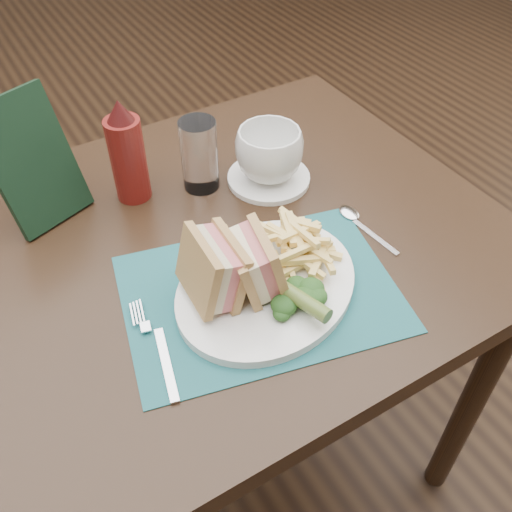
{
  "coord_description": "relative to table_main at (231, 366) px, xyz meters",
  "views": [
    {
      "loc": [
        -0.31,
        -1.12,
        1.38
      ],
      "look_at": [
        -0.01,
        -0.61,
        0.8
      ],
      "focal_mm": 40.0,
      "sensor_mm": 36.0,
      "label": 1
    }
  ],
  "objects": [
    {
      "name": "plate",
      "position": [
        -0.01,
        -0.14,
        0.38
      ],
      "size": [
        0.37,
        0.34,
        0.01
      ],
      "primitive_type": null,
      "rotation": [
        0.0,
        0.0,
        0.39
      ],
      "color": "white",
      "rests_on": "placemat"
    },
    {
      "name": "floor",
      "position": [
        0.0,
        0.5,
        -0.38
      ],
      "size": [
        7.0,
        7.0,
        0.0
      ],
      "primitive_type": "plane",
      "color": "black",
      "rests_on": "ground"
    },
    {
      "name": "spoon",
      "position": [
        0.21,
        -0.11,
        0.38
      ],
      "size": [
        0.05,
        0.15,
        0.01
      ],
      "primitive_type": null,
      "rotation": [
        0.0,
        0.0,
        0.09
      ],
      "color": "silver",
      "rests_on": "table_main"
    },
    {
      "name": "sandwich_half_a",
      "position": [
        -0.1,
        -0.12,
        0.44
      ],
      "size": [
        0.08,
        0.11,
        0.1
      ],
      "primitive_type": null,
      "rotation": [
        0.0,
        0.24,
        -0.06
      ],
      "color": "tan",
      "rests_on": "plate"
    },
    {
      "name": "sandwich_half_b",
      "position": [
        -0.04,
        -0.14,
        0.44
      ],
      "size": [
        0.09,
        0.11,
        0.1
      ],
      "primitive_type": null,
      "rotation": [
        0.0,
        -0.24,
        -0.21
      ],
      "color": "tan",
      "rests_on": "plate"
    },
    {
      "name": "kale_garnish",
      "position": [
        0.0,
        -0.19,
        0.41
      ],
      "size": [
        0.11,
        0.08,
        0.03
      ],
      "primitive_type": null,
      "color": "#193B15",
      "rests_on": "plate"
    },
    {
      "name": "check_presenter",
      "position": [
        -0.23,
        0.2,
        0.48
      ],
      "size": [
        0.15,
        0.12,
        0.21
      ],
      "primitive_type": "cube",
      "rotation": [
        -0.31,
        0.0,
        0.35
      ],
      "color": "black",
      "rests_on": "table_main"
    },
    {
      "name": "saucer",
      "position": [
        0.14,
        0.09,
        0.38
      ],
      "size": [
        0.16,
        0.16,
        0.01
      ],
      "primitive_type": "cylinder",
      "rotation": [
        0.0,
        0.0,
        -0.04
      ],
      "color": "white",
      "rests_on": "table_main"
    },
    {
      "name": "fries_pile",
      "position": [
        0.06,
        -0.12,
        0.42
      ],
      "size": [
        0.18,
        0.2,
        0.06
      ],
      "primitive_type": null,
      "color": "#FADB7D",
      "rests_on": "plate"
    },
    {
      "name": "ketchup_bottle",
      "position": [
        -0.09,
        0.17,
        0.47
      ],
      "size": [
        0.06,
        0.06,
        0.19
      ],
      "primitive_type": null,
      "rotation": [
        0.0,
        0.0,
        0.04
      ],
      "color": "#611310",
      "rests_on": "table_main"
    },
    {
      "name": "fork",
      "position": [
        -0.19,
        -0.16,
        0.38
      ],
      "size": [
        0.07,
        0.17,
        0.01
      ],
      "primitive_type": null,
      "rotation": [
        0.0,
        0.0,
        -0.24
      ],
      "color": "silver",
      "rests_on": "placemat"
    },
    {
      "name": "table_main",
      "position": [
        0.0,
        0.0,
        0.0
      ],
      "size": [
        0.9,
        0.75,
        0.75
      ],
      "primitive_type": null,
      "color": "black",
      "rests_on": "ground"
    },
    {
      "name": "drinking_glass",
      "position": [
        0.03,
        0.13,
        0.44
      ],
      "size": [
        0.07,
        0.07,
        0.13
      ],
      "primitive_type": "cylinder",
      "rotation": [
        0.0,
        0.0,
        0.09
      ],
      "color": "white",
      "rests_on": "table_main"
    },
    {
      "name": "pickle_spear",
      "position": [
        0.0,
        -0.2,
        0.41
      ],
      "size": [
        0.05,
        0.12,
        0.03
      ],
      "primitive_type": "cylinder",
      "rotation": [
        1.54,
        0.0,
        0.28
      ],
      "color": "#4C6325",
      "rests_on": "plate"
    },
    {
      "name": "placemat",
      "position": [
        -0.02,
        -0.14,
        0.38
      ],
      "size": [
        0.45,
        0.37,
        0.0
      ],
      "primitive_type": "cube",
      "rotation": [
        0.0,
        0.0,
        -0.22
      ],
      "color": "#1C565A",
      "rests_on": "table_main"
    },
    {
      "name": "coffee_cup",
      "position": [
        0.14,
        0.09,
        0.43
      ],
      "size": [
        0.17,
        0.17,
        0.09
      ],
      "primitive_type": "imported",
      "rotation": [
        0.0,
        0.0,
        0.65
      ],
      "color": "white",
      "rests_on": "saucer"
    }
  ]
}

